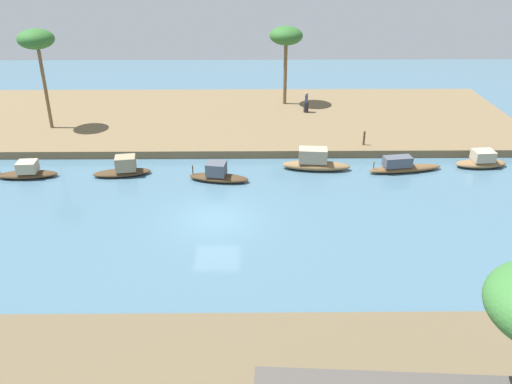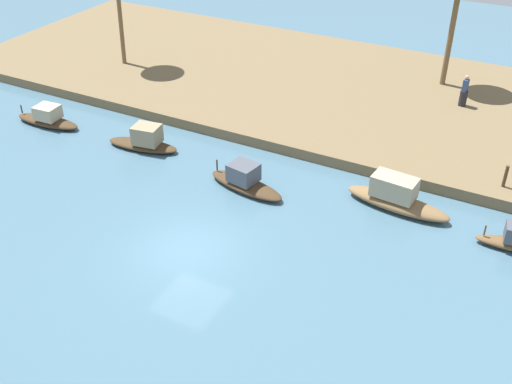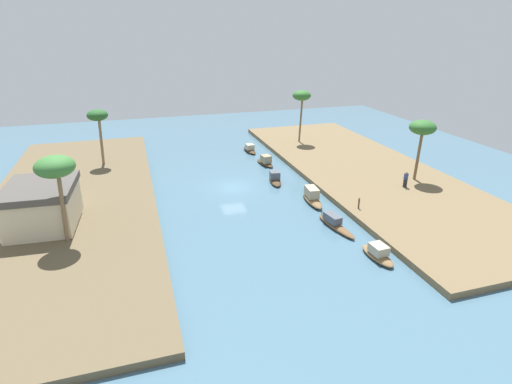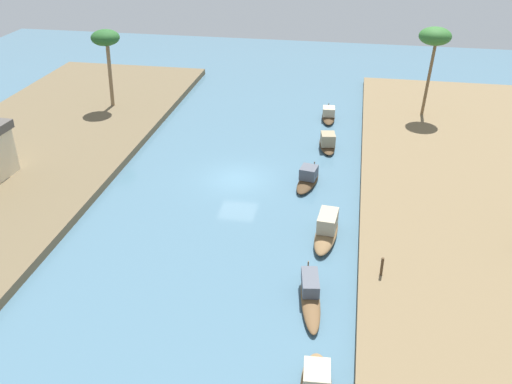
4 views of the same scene
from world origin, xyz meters
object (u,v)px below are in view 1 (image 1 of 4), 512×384
Objects in this scene: sampan_with_tall_canopy at (482,161)px; sampan_open_hull at (403,166)px; sampan_downstream_large at (27,172)px; palm_tree_left_far at (36,41)px; mooring_post at (364,138)px; sampan_with_red_awning at (124,169)px; sampan_near_left_bank at (315,162)px; person_on_near_bank at (306,104)px; palm_tree_left_near at (286,37)px; sampan_midstream at (218,175)px.

sampan_open_hull is at bearing 3.87° from sampan_with_tall_canopy.
sampan_downstream_large reaches higher than sampan_open_hull.
sampan_with_tall_canopy is at bearing 167.89° from palm_tree_left_far.
sampan_downstream_large is 1.10× the size of sampan_with_tall_canopy.
mooring_post is (7.20, -2.58, 0.62)m from sampan_with_tall_canopy.
sampan_with_red_awning reaches higher than sampan_with_tall_canopy.
sampan_with_tall_canopy is 5.39m from sampan_open_hull.
sampan_with_tall_canopy is at bearing 173.45° from sampan_with_red_awning.
sampan_near_left_bank is 21.22m from palm_tree_left_far.
sampan_open_hull is (-17.63, -0.34, -0.07)m from sampan_with_red_awning.
sampan_with_red_awning is at bearing -39.08° from person_on_near_bank.
person_on_near_bank is at bearing -65.65° from mooring_post.
sampan_downstream_large is 0.52× the size of palm_tree_left_far.
sampan_near_left_bank is at bearing -12.86° from sampan_open_hull.
palm_tree_left_near is at bearing -63.17° from mooring_post.
sampan_with_red_awning is 2.20× the size of person_on_near_bank.
sampan_with_red_awning is at bearing -7.56° from sampan_open_hull.
sampan_with_tall_canopy is at bearing -163.74° from sampan_midstream.
person_on_near_bank reaches higher than sampan_downstream_large.
sampan_near_left_bank reaches higher than sampan_with_tall_canopy.
palm_tree_left_far reaches higher than mooring_post.
sampan_near_left_bank is at bearing 38.21° from mooring_post.
sampan_downstream_large is 22.04m from mooring_post.
sampan_midstream is at bearing -2.70° from sampan_open_hull.
mooring_post reaches higher than sampan_with_red_awning.
sampan_with_tall_canopy is at bearing 160.29° from mooring_post.
sampan_midstream is 2.29× the size of person_on_near_bank.
sampan_near_left_bank is 0.91× the size of sampan_open_hull.
mooring_post is (-3.28, 7.25, -0.17)m from person_on_near_bank.
mooring_post is at bearing 116.83° from palm_tree_left_near.
sampan_with_tall_canopy is 0.53× the size of palm_tree_left_near.
sampan_midstream is 17.12m from sampan_with_tall_canopy.
sampan_midstream is at bearing 147.12° from palm_tree_left_far.
palm_tree_left_near reaches higher than sampan_downstream_large.
sampan_with_red_awning is 5.92m from sampan_downstream_large.
sampan_with_red_awning is at bearing 1.34° from sampan_midstream.
palm_tree_left_near is at bearing -49.24° from sampan_with_tall_canopy.
sampan_near_left_bank is 1.19× the size of sampan_downstream_large.
sampan_with_red_awning is 22.99m from sampan_with_tall_canopy.
mooring_post is at bearing -173.81° from sampan_downstream_large.
sampan_with_red_awning is 0.96× the size of sampan_midstream.
palm_tree_left_far reaches higher than sampan_midstream.
sampan_with_tall_canopy is at bearing 178.60° from sampan_downstream_large.
sampan_midstream reaches higher than sampan_with_tall_canopy.
sampan_near_left_bank is 1.16× the size of sampan_midstream.
sampan_with_tall_canopy is (-10.88, -0.32, -0.12)m from sampan_near_left_bank.
sampan_near_left_bank is at bearing 95.51° from palm_tree_left_near.
person_on_near_bank is 0.26× the size of palm_tree_left_near.
sampan_downstream_large is at bearing 10.28° from mooring_post.
sampan_with_red_awning is at bearing 8.42° from sampan_near_left_bank.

